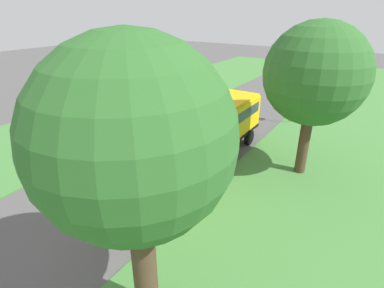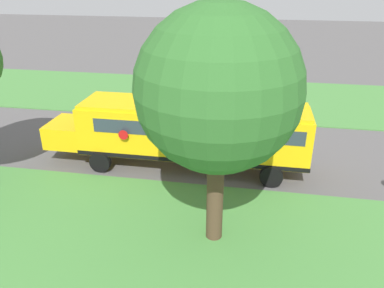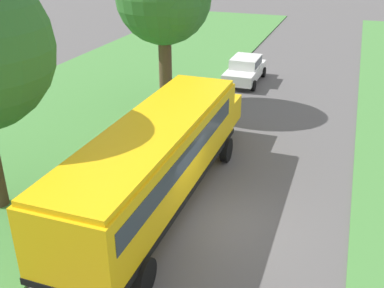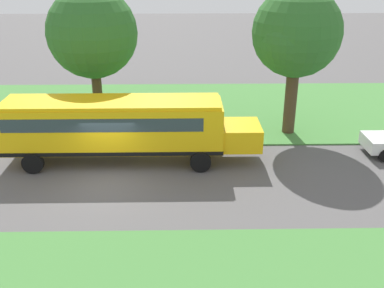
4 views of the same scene
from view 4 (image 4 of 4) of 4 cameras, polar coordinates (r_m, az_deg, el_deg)
The scene contains 5 objects.
ground_plane at distance 20.81m, azimuth -10.66°, elevation -4.76°, with size 120.00×120.00×0.00m, color #565454.
grass_verge at distance 29.91m, azimuth -7.77°, elevation 4.34°, with size 12.00×80.00×0.08m, color #47843D.
school_bus at distance 21.98m, azimuth -9.25°, elevation 2.42°, with size 2.85×12.42×3.16m.
oak_tree_beside_bus at distance 26.44m, azimuth -12.78°, elevation 13.75°, with size 5.06×5.06×7.99m.
oak_tree_roadside_mid at distance 24.82m, azimuth 12.95°, elevation 13.36°, with size 4.76×4.76×8.09m.
Camera 4 is at (18.11, 3.49, 9.64)m, focal length 42.00 mm.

